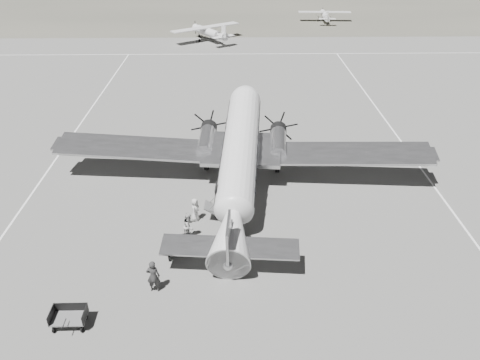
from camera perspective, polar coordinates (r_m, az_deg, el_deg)
name	(u,v)px	position (r m, az deg, el deg)	size (l,w,h in m)	color
ground	(279,207)	(32.97, 4.72, -3.33)	(260.00, 260.00, 0.00)	slate
taxi_line_right	(448,205)	(36.16, 24.03, -2.85)	(0.15, 80.00, 0.01)	white
taxi_line_left	(65,146)	(44.08, -20.59, 3.85)	(0.15, 60.00, 0.01)	white
taxi_line_horizon	(254,54)	(69.81, 1.70, 15.12)	(90.00, 0.15, 0.01)	white
dc3_airliner	(240,159)	(33.21, -0.06, 2.54)	(28.78, 19.97, 5.48)	silver
light_plane_left	(208,33)	(76.92, -3.93, 17.42)	(11.85, 9.61, 2.46)	silver
light_plane_right	(325,16)	(92.36, 10.27, 19.05)	(9.65, 7.83, 2.00)	silver
baggage_cart_near	(179,247)	(28.63, -7.43, -8.10)	(1.87, 1.32, 1.06)	#5C5C5C
baggage_cart_far	(69,318)	(25.71, -20.12, -15.51)	(1.82, 1.28, 1.03)	#5C5C5C
ground_crew	(153,276)	(26.13, -10.53, -11.46)	(0.73, 0.48, 2.00)	#2C2C2C
ramp_agent	(189,226)	(29.59, -6.23, -5.61)	(0.90, 0.70, 1.86)	#A8A8A6
passenger	(195,210)	(31.27, -5.50, -3.61)	(0.81, 0.52, 1.65)	#BBBAB8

